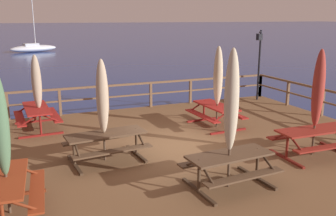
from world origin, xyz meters
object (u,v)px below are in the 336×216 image
(picnic_table_back_left, at_px, (230,163))
(patio_umbrella_short_front, at_px, (318,89))
(picnic_table_mid_left, at_px, (315,136))
(patio_umbrella_tall_front, at_px, (218,76))
(picnic_table_front_right, at_px, (106,140))
(picnic_table_back_right, at_px, (37,113))
(patio_umbrella_short_mid, at_px, (231,101))
(patio_umbrella_short_back, at_px, (0,125))
(lamp_post_hooked, at_px, (259,55))
(picnic_table_front_left, at_px, (6,188))
(picnic_table_mid_centre, at_px, (216,111))
(patio_umbrella_tall_back_right, at_px, (102,97))
(sailboat_distant, at_px, (33,48))
(patio_umbrella_tall_mid_right, at_px, (37,82))

(picnic_table_back_left, height_order, patio_umbrella_short_front, patio_umbrella_short_front)
(picnic_table_mid_left, bearing_deg, patio_umbrella_tall_front, 107.59)
(picnic_table_front_right, relative_size, picnic_table_back_right, 0.99)
(patio_umbrella_short_mid, distance_m, patio_umbrella_short_back, 4.65)
(picnic_table_front_right, bearing_deg, lamp_post_hooked, 29.27)
(picnic_table_front_left, height_order, patio_umbrella_short_mid, patio_umbrella_short_mid)
(picnic_table_front_right, bearing_deg, picnic_table_mid_left, -18.83)
(picnic_table_front_right, height_order, patio_umbrella_short_back, patio_umbrella_short_back)
(picnic_table_mid_centre, bearing_deg, patio_umbrella_tall_back_right, -159.40)
(picnic_table_mid_centre, relative_size, patio_umbrella_tall_back_right, 0.74)
(patio_umbrella_tall_back_right, bearing_deg, picnic_table_mid_centre, 20.60)
(patio_umbrella_tall_back_right, height_order, sailboat_distant, sailboat_distant)
(patio_umbrella_tall_mid_right, distance_m, sailboat_distant, 38.21)
(patio_umbrella_tall_mid_right, bearing_deg, picnic_table_front_left, -99.69)
(patio_umbrella_short_mid, xyz_separation_m, lamp_post_hooked, (5.95, 7.19, 0.11))
(picnic_table_back_right, relative_size, lamp_post_hooked, 0.70)
(picnic_table_mid_centre, xyz_separation_m, patio_umbrella_tall_mid_right, (-5.77, 2.01, 1.07))
(picnic_table_mid_left, distance_m, patio_umbrella_short_mid, 3.63)
(picnic_table_back_right, distance_m, patio_umbrella_tall_front, 6.35)
(picnic_table_back_right, bearing_deg, patio_umbrella_short_mid, -59.79)
(patio_umbrella_tall_mid_right, relative_size, lamp_post_hooked, 0.80)
(picnic_table_mid_centre, bearing_deg, picnic_table_front_right, -158.61)
(picnic_table_mid_centre, relative_size, picnic_table_back_left, 1.00)
(picnic_table_front_right, xyz_separation_m, patio_umbrella_tall_back_right, (-0.04, 0.05, 1.18))
(sailboat_distant, bearing_deg, patio_umbrella_tall_mid_right, -92.50)
(patio_umbrella_tall_mid_right, bearing_deg, patio_umbrella_tall_back_right, -68.75)
(patio_umbrella_tall_back_right, distance_m, patio_umbrella_short_mid, 3.49)
(picnic_table_mid_centre, bearing_deg, patio_umbrella_tall_front, -78.04)
(picnic_table_front_right, distance_m, lamp_post_hooked, 9.45)
(picnic_table_mid_left, xyz_separation_m, picnic_table_back_right, (-6.96, 5.60, -0.00))
(picnic_table_back_right, xyz_separation_m, lamp_post_hooked, (9.67, 0.81, 1.55))
(patio_umbrella_short_mid, height_order, patio_umbrella_tall_mid_right, patio_umbrella_short_mid)
(patio_umbrella_tall_mid_right, bearing_deg, sailboat_distant, 87.50)
(picnic_table_front_right, bearing_deg, patio_umbrella_short_mid, -50.31)
(picnic_table_mid_left, relative_size, picnic_table_back_left, 1.09)
(patio_umbrella_tall_mid_right, relative_size, sailboat_distant, 0.33)
(lamp_post_hooked, bearing_deg, picnic_table_front_left, -148.03)
(patio_umbrella_tall_mid_right, relative_size, patio_umbrella_short_back, 0.90)
(patio_umbrella_tall_back_right, bearing_deg, patio_umbrella_tall_front, 19.83)
(patio_umbrella_tall_front, xyz_separation_m, patio_umbrella_tall_mid_right, (-5.78, 2.08, -0.17))
(picnic_table_mid_left, distance_m, patio_umbrella_short_front, 1.31)
(picnic_table_mid_centre, height_order, patio_umbrella_short_mid, patio_umbrella_short_mid)
(picnic_table_mid_left, xyz_separation_m, picnic_table_back_left, (-3.20, -0.73, -0.01))
(picnic_table_mid_left, relative_size, picnic_table_front_left, 1.09)
(picnic_table_front_right, height_order, picnic_table_back_left, same)
(patio_umbrella_short_front, relative_size, sailboat_distant, 0.38)
(patio_umbrella_tall_back_right, distance_m, patio_umbrella_short_front, 5.78)
(patio_umbrella_short_mid, bearing_deg, picnic_table_front_right, 129.69)
(picnic_table_back_right, bearing_deg, patio_umbrella_short_back, -98.76)
(picnic_table_back_left, relative_size, patio_umbrella_short_front, 0.69)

